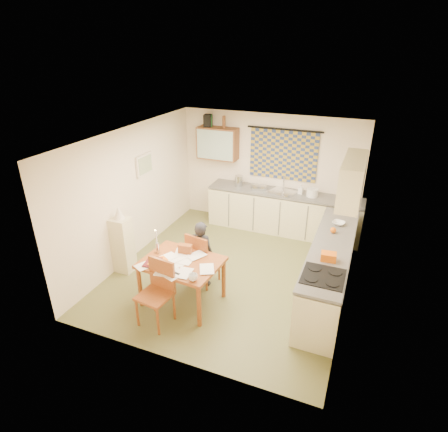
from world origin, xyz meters
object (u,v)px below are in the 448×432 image
at_px(counter_right, 329,269).
at_px(chair_far, 203,267).
at_px(counter_back, 283,212).
at_px(person, 201,254).
at_px(shelf_stand, 123,245).
at_px(stove, 320,303).
at_px(dining_table, 182,281).

bearing_deg(counter_right, chair_far, -165.60).
xyz_separation_m(counter_back, person, (-0.80, -2.48, 0.14)).
height_order(chair_far, shelf_stand, shelf_stand).
bearing_deg(stove, counter_back, 113.54).
bearing_deg(stove, counter_right, 90.00).
distance_m(stove, dining_table, 2.14).
bearing_deg(person, dining_table, 81.08).
height_order(counter_back, dining_table, counter_back).
height_order(counter_back, counter_right, same).
distance_m(counter_right, dining_table, 2.41).
xyz_separation_m(counter_back, dining_table, (-0.87, -3.03, -0.07)).
bearing_deg(counter_back, dining_table, -106.05).
bearing_deg(dining_table, counter_right, 32.48).
distance_m(chair_far, shelf_stand, 1.53).
xyz_separation_m(stove, person, (-2.05, 0.41, 0.13)).
distance_m(counter_back, stove, 3.14).
relative_size(counter_back, chair_far, 3.37).
relative_size(stove, person, 0.78).
bearing_deg(dining_table, person, 86.80).
relative_size(counter_back, person, 2.77).
relative_size(dining_table, shelf_stand, 1.20).
bearing_deg(person, stove, 167.79).
relative_size(counter_right, dining_table, 2.33).
relative_size(counter_right, chair_far, 3.02).
bearing_deg(counter_back, stove, -66.46).
bearing_deg(chair_far, person, 85.95).
distance_m(counter_back, counter_right, 2.29).
distance_m(counter_right, chair_far, 2.11).
bearing_deg(counter_back, counter_right, -56.73).
bearing_deg(person, chair_far, -106.09).
height_order(counter_back, chair_far, chair_far).
xyz_separation_m(counter_right, dining_table, (-2.13, -1.12, -0.07)).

